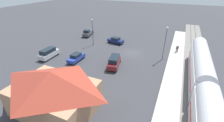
% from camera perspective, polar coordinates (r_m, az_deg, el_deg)
% --- Properties ---
extents(ground_plane, '(200.00, 200.00, 0.00)m').
position_cam_1_polar(ground_plane, '(38.25, 7.51, 2.95)').
color(ground_plane, '#38383D').
extents(railway_track, '(4.80, 70.00, 0.30)m').
position_cam_1_polar(railway_track, '(37.32, 28.47, -0.89)').
color(railway_track, slate).
rests_on(railway_track, ground).
extents(platform, '(3.20, 46.00, 0.30)m').
position_cam_1_polar(platform, '(37.02, 22.45, 0.34)').
color(platform, '#B7B2A8').
rests_on(platform, ground).
extents(station_building, '(11.16, 8.23, 6.02)m').
position_cam_1_polar(station_building, '(21.77, -20.71, -10.17)').
color(station_building, tan).
rests_on(station_building, ground).
extents(pedestrian_on_platform, '(0.36, 0.36, 1.71)m').
position_cam_1_polar(pedestrian_on_platform, '(40.44, 22.77, 4.33)').
color(pedestrian_on_platform, brown).
rests_on(pedestrian_on_platform, platform).
extents(pedestrian_waiting_far, '(0.36, 0.36, 1.71)m').
position_cam_1_polar(pedestrian_waiting_far, '(40.60, 23.21, 4.33)').
color(pedestrian_waiting_far, brown).
rests_on(pedestrian_waiting_far, platform).
extents(pickup_charcoal, '(3.09, 5.70, 2.14)m').
position_cam_1_polar(pickup_charcoal, '(50.86, -8.89, 10.40)').
color(pickup_charcoal, '#47494F').
rests_on(pickup_charcoal, ground).
extents(sedan_navy, '(4.74, 2.82, 1.74)m').
position_cam_1_polar(sedan_navy, '(43.77, 1.35, 7.67)').
color(sedan_navy, navy).
rests_on(sedan_navy, ground).
extents(suv_silver, '(2.09, 4.95, 2.22)m').
position_cam_1_polar(suv_silver, '(37.97, -22.41, 2.71)').
color(suv_silver, silver).
rests_on(suv_silver, ground).
extents(suv_maroon, '(2.86, 5.19, 2.22)m').
position_cam_1_polar(suv_maroon, '(31.43, 0.80, -0.21)').
color(suv_maroon, maroon).
rests_on(suv_maroon, ground).
extents(sedan_blue, '(1.87, 4.51, 1.74)m').
position_cam_1_polar(sedan_blue, '(34.69, -13.11, 1.34)').
color(sedan_blue, '#283D9E').
rests_on(sedan_blue, ground).
extents(light_pole_near_platform, '(0.44, 0.44, 7.48)m').
position_cam_1_polar(light_pole_near_platform, '(34.76, 19.15, 7.48)').
color(light_pole_near_platform, '#515156').
rests_on(light_pole_near_platform, ground).
extents(light_pole_lot_center, '(0.44, 0.44, 7.11)m').
position_cam_1_polar(light_pole_lot_center, '(41.62, -7.24, 11.68)').
color(light_pole_lot_center, '#515156').
rests_on(light_pole_lot_center, ground).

